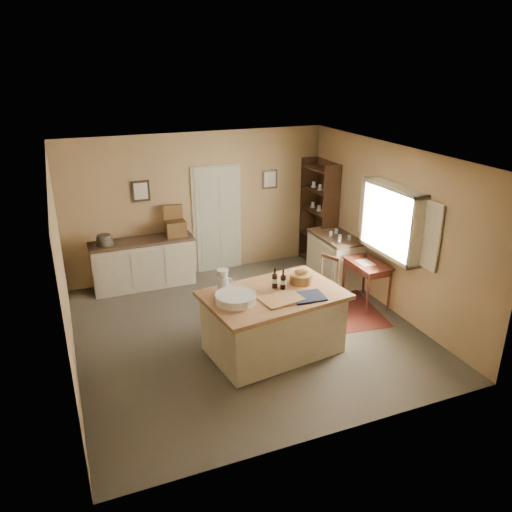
{
  "coord_description": "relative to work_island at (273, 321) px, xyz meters",
  "views": [
    {
      "loc": [
        -2.38,
        -6.32,
        3.93
      ],
      "look_at": [
        0.22,
        0.14,
        1.15
      ],
      "focal_mm": 35.0,
      "sensor_mm": 36.0,
      "label": 1
    }
  ],
  "objects": [
    {
      "name": "framed_prints",
      "position": [
        0.05,
        3.15,
        1.24
      ],
      "size": [
        2.82,
        0.02,
        0.38
      ],
      "color": "black",
      "rests_on": "ground"
    },
    {
      "name": "wall_front",
      "position": [
        -0.15,
        -1.83,
        0.87
      ],
      "size": [
        5.0,
        0.1,
        2.7
      ],
      "primitive_type": "cube",
      "color": "#9C7A51",
      "rests_on": "ground"
    },
    {
      "name": "writing_desk",
      "position": [
        2.05,
        0.75,
        0.18
      ],
      "size": [
        0.5,
        0.82,
        0.82
      ],
      "color": "#35150F",
      "rests_on": "ground"
    },
    {
      "name": "wall_right",
      "position": [
        2.35,
        0.67,
        0.87
      ],
      "size": [
        0.1,
        5.0,
        2.7
      ],
      "primitive_type": "cube",
      "color": "#9C7A51",
      "rests_on": "ground"
    },
    {
      "name": "wall_back",
      "position": [
        -0.15,
        3.17,
        0.87
      ],
      "size": [
        5.0,
        0.1,
        2.7
      ],
      "primitive_type": "cube",
      "color": "#9C7A51",
      "rests_on": "ground"
    },
    {
      "name": "ground",
      "position": [
        -0.15,
        0.67,
        -0.48
      ],
      "size": [
        5.0,
        5.0,
        0.0
      ],
      "primitive_type": "plane",
      "color": "brown",
      "rests_on": "ground"
    },
    {
      "name": "sideboard",
      "position": [
        -1.3,
        2.87,
        -0.0
      ],
      "size": [
        1.84,
        0.52,
        1.18
      ],
      "color": "beige",
      "rests_on": "ground"
    },
    {
      "name": "wall_left",
      "position": [
        -2.65,
        0.67,
        0.87
      ],
      "size": [
        0.1,
        5.0,
        2.7
      ],
      "primitive_type": "cube",
      "color": "#9C7A51",
      "rests_on": "ground"
    },
    {
      "name": "window",
      "position": [
        2.28,
        0.47,
        1.07
      ],
      "size": [
        0.25,
        1.99,
        1.12
      ],
      "color": "beige",
      "rests_on": "ground"
    },
    {
      "name": "shelving_unit",
      "position": [
        2.21,
        2.67,
        0.56
      ],
      "size": [
        0.36,
        0.94,
        2.1
      ],
      "color": "black",
      "rests_on": "ground"
    },
    {
      "name": "work_island",
      "position": [
        0.0,
        0.0,
        0.0
      ],
      "size": [
        2.03,
        1.47,
        1.2
      ],
      "rotation": [
        0.0,
        0.0,
        0.13
      ],
      "color": "beige",
      "rests_on": "ground"
    },
    {
      "name": "ceiling",
      "position": [
        -0.15,
        0.67,
        2.22
      ],
      "size": [
        5.0,
        5.0,
        0.0
      ],
      "primitive_type": "plane",
      "color": "silver",
      "rests_on": "wall_back"
    },
    {
      "name": "door",
      "position": [
        0.2,
        3.14,
        0.57
      ],
      "size": [
        0.97,
        0.06,
        2.11
      ],
      "primitive_type": "cube",
      "color": "#AAAC93",
      "rests_on": "ground"
    },
    {
      "name": "desk_chair",
      "position": [
        1.24,
        0.83,
        -0.03
      ],
      "size": [
        0.55,
        0.55,
        0.9
      ],
      "primitive_type": null,
      "rotation": [
        0.0,
        0.0,
        0.4
      ],
      "color": "black",
      "rests_on": "ground"
    },
    {
      "name": "right_cabinet",
      "position": [
        2.05,
        1.79,
        -0.02
      ],
      "size": [
        0.63,
        1.13,
        0.99
      ],
      "color": "beige",
      "rests_on": "ground"
    },
    {
      "name": "rug",
      "position": [
        1.6,
        0.75,
        -0.48
      ],
      "size": [
        1.31,
        1.73,
        0.01
      ],
      "primitive_type": "cube",
      "rotation": [
        0.0,
        0.0,
        -0.14
      ],
      "color": "#4C0F0E",
      "rests_on": "ground"
    }
  ]
}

